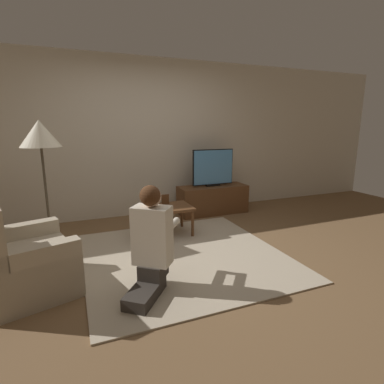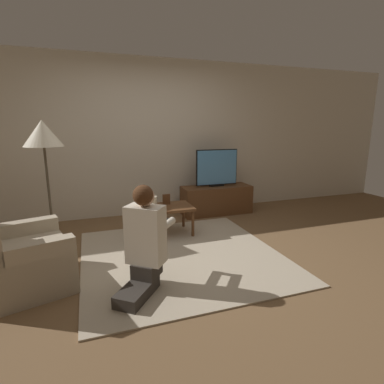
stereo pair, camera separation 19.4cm
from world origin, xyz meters
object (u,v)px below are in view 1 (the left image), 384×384
object	(u,v)px
tv	(213,168)
coffee_table	(165,210)
table_lamp	(150,202)
floor_lamp	(40,138)
armchair	(24,262)
person_kneeling	(151,241)

from	to	relation	value
tv	coffee_table	world-z (taller)	tv
coffee_table	table_lamp	world-z (taller)	table_lamp
coffee_table	table_lamp	distance (m)	0.27
tv	floor_lamp	distance (m)	2.70
coffee_table	armchair	bearing A→B (deg)	-150.54
coffee_table	armchair	distance (m)	1.87
table_lamp	tv	bearing A→B (deg)	30.79
tv	coffee_table	size ratio (longest dim) A/B	1.01
floor_lamp	person_kneeling	bearing A→B (deg)	-58.23
floor_lamp	coffee_table	bearing A→B (deg)	-6.35
tv	table_lamp	distance (m)	1.56
table_lamp	armchair	bearing A→B (deg)	-147.96
coffee_table	tv	bearing A→B (deg)	34.20
armchair	person_kneeling	world-z (taller)	person_kneeling
person_kneeling	tv	bearing A→B (deg)	-89.96
coffee_table	armchair	size ratio (longest dim) A/B	0.73
person_kneeling	armchair	bearing A→B (deg)	16.72
table_lamp	coffee_table	bearing A→B (deg)	9.30
floor_lamp	table_lamp	distance (m)	1.53
armchair	person_kneeling	xyz separation A→B (m)	(1.09, -0.43, 0.20)
floor_lamp	table_lamp	bearing A→B (deg)	-8.99
tv	armchair	distance (m)	3.24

